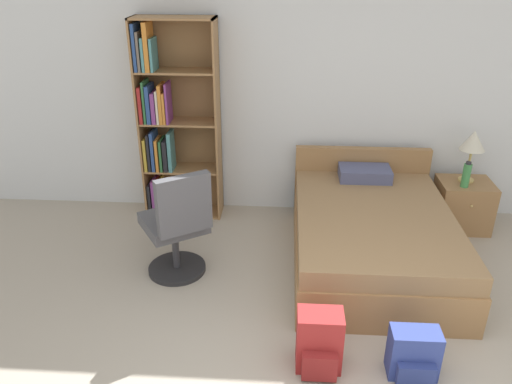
% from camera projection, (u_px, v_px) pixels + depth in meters
% --- Properties ---
extents(wall_back, '(9.00, 0.06, 2.60)m').
position_uv_depth(wall_back, '(325.00, 91.00, 4.97)').
color(wall_back, silver).
rests_on(wall_back, ground_plane).
extents(bookshelf, '(0.79, 0.33, 2.02)m').
position_uv_depth(bookshelf, '(169.00, 121.00, 4.99)').
color(bookshelf, olive).
rests_on(bookshelf, ground_plane).
extents(bed, '(1.36, 1.92, 0.77)m').
position_uv_depth(bed, '(371.00, 234.00, 4.46)').
color(bed, olive).
rests_on(bed, ground_plane).
extents(office_chair, '(0.69, 0.72, 1.01)m').
position_uv_depth(office_chair, '(178.00, 227.00, 4.14)').
color(office_chair, '#232326').
rests_on(office_chair, ground_plane).
extents(nightstand, '(0.51, 0.45, 0.50)m').
position_uv_depth(nightstand, '(463.00, 205.00, 5.02)').
color(nightstand, olive).
rests_on(nightstand, ground_plane).
extents(table_lamp, '(0.24, 0.24, 0.52)m').
position_uv_depth(table_lamp, '(473.00, 142.00, 4.77)').
color(table_lamp, tan).
rests_on(table_lamp, nightstand).
extents(water_bottle, '(0.08, 0.08, 0.26)m').
position_uv_depth(water_bottle, '(466.00, 175.00, 4.76)').
color(water_bottle, '#3F8C4C').
rests_on(water_bottle, nightstand).
extents(backpack_blue, '(0.32, 0.24, 0.35)m').
position_uv_depth(backpack_blue, '(414.00, 355.00, 3.25)').
color(backpack_blue, navy).
rests_on(backpack_blue, ground_plane).
extents(backpack_red, '(0.30, 0.27, 0.43)m').
position_uv_depth(backpack_red, '(319.00, 343.00, 3.30)').
color(backpack_red, maroon).
rests_on(backpack_red, ground_plane).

